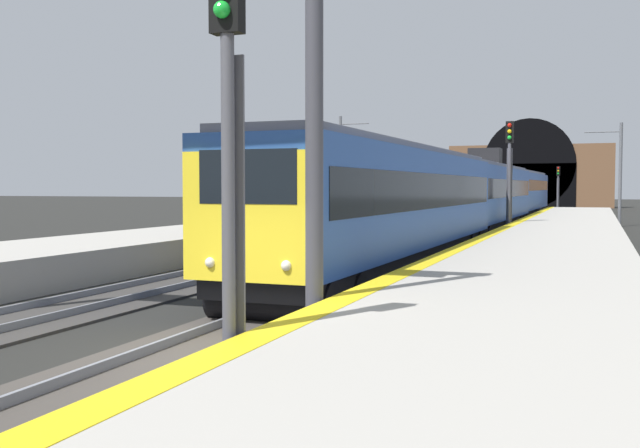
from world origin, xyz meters
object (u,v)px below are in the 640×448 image
(railway_signal_near, at_px, (228,134))
(overhead_signal_gantry, at_px, (84,14))
(railway_signal_far, at_px, (558,184))
(catenary_mast_near, at_px, (620,173))
(railway_signal_mid, at_px, (509,170))
(train_main_approaching, at_px, (484,195))
(catenary_mast_far, at_px, (341,168))
(train_adjacent_platform, at_px, (392,196))

(railway_signal_near, bearing_deg, overhead_signal_gantry, -124.31)
(railway_signal_far, height_order, catenary_mast_near, catenary_mast_near)
(railway_signal_near, height_order, overhead_signal_gantry, overhead_signal_gantry)
(railway_signal_mid, distance_m, catenary_mast_near, 17.62)
(overhead_signal_gantry, bearing_deg, train_main_approaching, -4.54)
(train_main_approaching, relative_size, railway_signal_mid, 10.10)
(railway_signal_near, relative_size, catenary_mast_near, 0.79)
(railway_signal_near, relative_size, catenary_mast_far, 0.69)
(railway_signal_near, xyz_separation_m, railway_signal_mid, (29.54, 0.00, 0.20))
(train_main_approaching, height_order, railway_signal_mid, railway_signal_mid)
(railway_signal_mid, xyz_separation_m, catenary_mast_far, (15.68, 14.09, 0.59))
(railway_signal_far, distance_m, catenary_mast_far, 35.38)
(railway_signal_near, bearing_deg, train_adjacent_platform, -168.30)
(railway_signal_far, xyz_separation_m, catenary_mast_far, (-32.44, 14.09, 1.12))
(train_adjacent_platform, xyz_separation_m, catenary_mast_near, (13.55, -12.22, 1.45))
(catenary_mast_near, bearing_deg, catenary_mast_far, 93.17)
(overhead_signal_gantry, height_order, catenary_mast_near, overhead_signal_gantry)
(railway_signal_near, height_order, catenary_mast_far, catenary_mast_far)
(catenary_mast_far, bearing_deg, railway_signal_near, -162.70)
(train_main_approaching, bearing_deg, overhead_signal_gantry, -3.68)
(railway_signal_near, bearing_deg, catenary_mast_far, -162.70)
(train_main_approaching, xyz_separation_m, train_adjacent_platform, (-1.27, 4.93, -0.07))
(railway_signal_mid, bearing_deg, train_main_approaching, -157.49)
(overhead_signal_gantry, bearing_deg, train_adjacent_platform, 4.73)
(train_adjacent_platform, bearing_deg, catenary_mast_near, 136.31)
(railway_signal_mid, height_order, catenary_mast_near, catenary_mast_near)
(railway_signal_far, xyz_separation_m, overhead_signal_gantry, (-74.71, 4.32, 2.70))
(railway_signal_near, bearing_deg, catenary_mast_near, 173.30)
(train_main_approaching, distance_m, train_adjacent_platform, 5.09)
(train_main_approaching, height_order, catenary_mast_far, catenary_mast_far)
(catenary_mast_near, bearing_deg, railway_signal_near, 173.30)
(catenary_mast_near, bearing_deg, overhead_signal_gantry, 167.32)
(train_adjacent_platform, xyz_separation_m, railway_signal_mid, (-3.21, -6.78, 1.36))
(overhead_signal_gantry, xyz_separation_m, catenary_mast_far, (42.27, 9.77, -1.59))
(railway_signal_near, bearing_deg, railway_signal_far, -180.00)
(train_adjacent_platform, relative_size, catenary_mast_near, 5.26)
(catenary_mast_near, bearing_deg, railway_signal_mid, 162.03)
(train_adjacent_platform, bearing_deg, train_main_approaching, 102.78)
(railway_signal_mid, xyz_separation_m, railway_signal_far, (48.12, 0.00, -0.53))
(train_adjacent_platform, height_order, railway_signal_far, railway_signal_far)
(catenary_mast_near, height_order, catenary_mast_far, catenary_mast_far)
(railway_signal_mid, height_order, railway_signal_far, railway_signal_mid)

